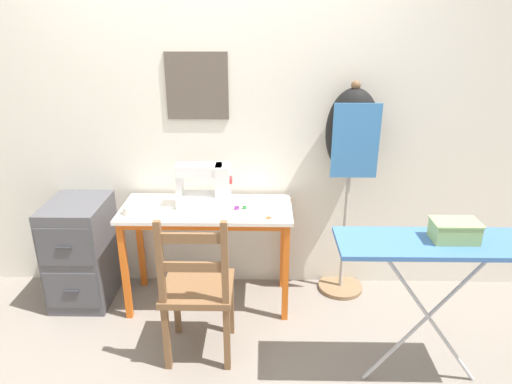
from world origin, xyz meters
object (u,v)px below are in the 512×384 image
wooden_chair (198,290)px  sewing_machine (207,187)px  thread_spool_mid_table (245,207)px  filing_cabinet (82,251)px  scissors (273,218)px  ironing_board (439,251)px  dress_form (351,143)px  storage_box (455,231)px  fabric_bowl (132,209)px  thread_spool_near_machine (237,207)px

wooden_chair → sewing_machine: bearing=90.1°
thread_spool_mid_table → filing_cabinet: 1.20m
scissors → ironing_board: 0.99m
sewing_machine → ironing_board: 1.46m
wooden_chair → dress_form: size_ratio=0.61×
sewing_machine → wooden_chair: size_ratio=0.39×
wooden_chair → ironing_board: size_ratio=0.92×
thread_spool_mid_table → storage_box: (1.06, -0.70, 0.18)m
scissors → fabric_bowl: bearing=175.6°
filing_cabinet → dress_form: bearing=4.0°
sewing_machine → fabric_bowl: size_ratio=3.07×
fabric_bowl → storage_box: size_ratio=0.52×
fabric_bowl → filing_cabinet: size_ratio=0.16×
scissors → wooden_chair: wooden_chair is taller
fabric_bowl → storage_box: 1.89m
thread_spool_near_machine → fabric_bowl: bearing=-174.2°
sewing_machine → ironing_board: sewing_machine is taller
scissors → thread_spool_near_machine: bearing=149.7°
scissors → thread_spool_mid_table: size_ratio=4.07×
thread_spool_mid_table → ironing_board: 1.22m
sewing_machine → wooden_chair: bearing=-89.9°
sewing_machine → thread_spool_mid_table: bearing=-11.5°
thread_spool_near_machine → dress_form: size_ratio=0.03×
thread_spool_mid_table → filing_cabinet: (-1.14, 0.06, -0.37)m
sewing_machine → dress_form: bearing=8.2°
ironing_board → storage_box: bearing=10.5°
fabric_bowl → thread_spool_near_machine: size_ratio=2.70×
thread_spool_mid_table → dress_form: bearing=15.0°
scissors → dress_form: 0.73m
sewing_machine → ironing_board: bearing=-31.5°
storage_box → wooden_chair: bearing=172.0°
ironing_board → scissors: bearing=145.1°
scissors → ironing_board: size_ratio=0.14×
thread_spool_mid_table → filing_cabinet: bearing=177.0°
fabric_bowl → storage_box: (1.77, -0.62, 0.17)m
fabric_bowl → wooden_chair: bearing=-43.2°
scissors → filing_cabinet: bearing=171.2°
sewing_machine → thread_spool_mid_table: sewing_machine is taller
sewing_machine → thread_spool_mid_table: size_ratio=10.42×
thread_spool_mid_table → thread_spool_near_machine: bearing=-170.8°
thread_spool_near_machine → dress_form: (0.75, 0.20, 0.38)m
fabric_bowl → thread_spool_mid_table: bearing=6.1°
sewing_machine → storage_box: sewing_machine is taller
fabric_bowl → wooden_chair: wooden_chair is taller
fabric_bowl → ironing_board: ironing_board is taller
thread_spool_near_machine → filing_cabinet: (-1.09, 0.07, -0.37)m
filing_cabinet → scissors: bearing=-8.8°
thread_spool_mid_table → fabric_bowl: bearing=-173.9°
filing_cabinet → storage_box: (2.20, -0.76, 0.55)m
thread_spool_mid_table → wooden_chair: bearing=-115.8°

